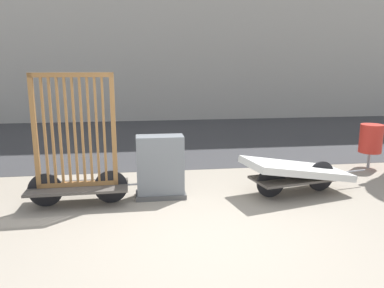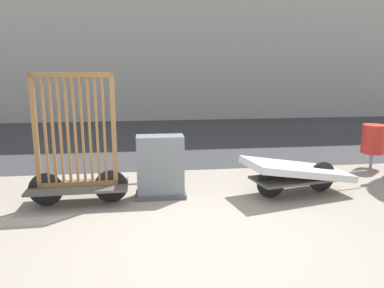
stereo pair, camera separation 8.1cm
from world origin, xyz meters
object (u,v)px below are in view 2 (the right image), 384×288
object	(u,v)px
bike_cart_with_mattress	(298,172)
utility_cabinet	(160,169)
trash_bin	(373,139)
bike_cart_with_bedframe	(77,161)

from	to	relation	value
bike_cart_with_mattress	utility_cabinet	world-z (taller)	utility_cabinet
trash_bin	bike_cart_with_mattress	bearing A→B (deg)	-148.34
trash_bin	utility_cabinet	bearing A→B (deg)	-165.11
bike_cart_with_mattress	trash_bin	bearing A→B (deg)	20.33
bike_cart_with_bedframe	bike_cart_with_mattress	world-z (taller)	bike_cart_with_bedframe
bike_cart_with_mattress	trash_bin	distance (m)	2.64
bike_cart_with_bedframe	bike_cart_with_mattress	distance (m)	3.65
bike_cart_with_bedframe	utility_cabinet	bearing A→B (deg)	5.74
bike_cart_with_bedframe	bike_cart_with_mattress	size ratio (longest dim) A/B	0.93
bike_cart_with_bedframe	bike_cart_with_mattress	xyz separation A→B (m)	(3.64, 0.00, -0.31)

